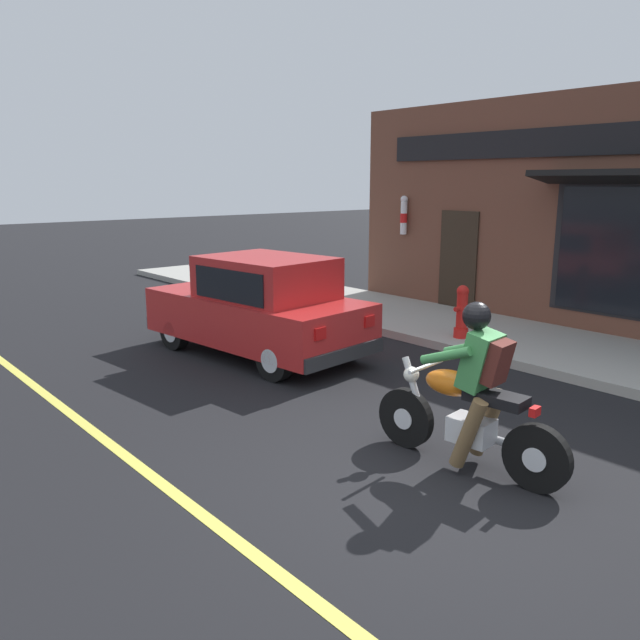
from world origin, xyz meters
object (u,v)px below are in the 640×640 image
(fire_hydrant, at_px, (462,312))
(trash_bin, at_px, (326,284))
(car_hatchback, at_px, (259,307))
(motorcycle_with_rider, at_px, (470,400))

(fire_hydrant, xyz_separation_m, trash_bin, (-0.01, 3.37, 0.06))
(car_hatchback, xyz_separation_m, fire_hydrant, (2.87, -1.72, -0.19))
(car_hatchback, bearing_deg, trash_bin, 30.01)
(fire_hydrant, bearing_deg, motorcycle_with_rider, -142.56)
(motorcycle_with_rider, height_order, fire_hydrant, motorcycle_with_rider)
(car_hatchback, bearing_deg, motorcycle_with_rider, -100.05)
(car_hatchback, height_order, trash_bin, car_hatchback)
(car_hatchback, xyz_separation_m, trash_bin, (2.85, 1.65, -0.13))
(fire_hydrant, distance_m, trash_bin, 3.37)
(motorcycle_with_rider, distance_m, trash_bin, 7.18)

